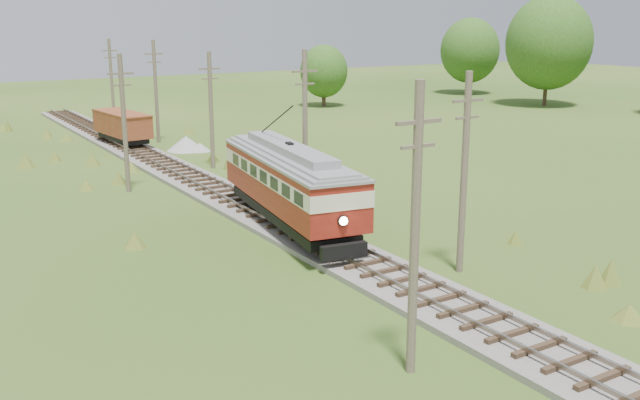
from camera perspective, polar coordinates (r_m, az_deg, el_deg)
railbed_main at (r=42.71m, az=-6.92°, el=0.04°), size 3.60×96.00×0.57m
streetcar at (r=36.11m, az=-2.43°, el=1.68°), size 4.98×13.27×6.00m
gondola at (r=62.86m, az=-15.54°, el=5.78°), size 3.16×7.56×2.44m
gravel_pile at (r=60.29m, az=-10.50°, el=4.44°), size 3.29×3.49×1.20m
utility_pole_r_2 at (r=30.45m, az=11.47°, el=2.23°), size 1.60×0.30×8.60m
utility_pole_r_3 at (r=40.66m, az=-1.20°, el=5.80°), size 1.60×0.30×9.00m
utility_pole_r_4 at (r=52.15m, az=-8.71°, el=7.19°), size 1.60×0.30×8.40m
utility_pole_r_5 at (r=64.36m, az=-12.99°, el=8.54°), size 1.60×0.30×8.90m
utility_pole_r_6 at (r=76.69m, az=-16.33°, el=9.13°), size 1.60×0.30×8.70m
utility_pole_l_a at (r=21.22m, az=7.61°, el=-2.31°), size 1.60×0.30×9.00m
utility_pole_l_b at (r=45.90m, az=-15.40°, el=6.01°), size 1.60×0.30×8.60m
tree_right_4 at (r=94.21m, az=17.85°, el=11.88°), size 10.50×10.50×13.53m
tree_right_5 at (r=106.80m, az=11.90°, el=11.63°), size 8.40×8.40×10.82m
tree_mid_b at (r=89.40m, az=0.31°, el=10.27°), size 5.88×5.88×7.57m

